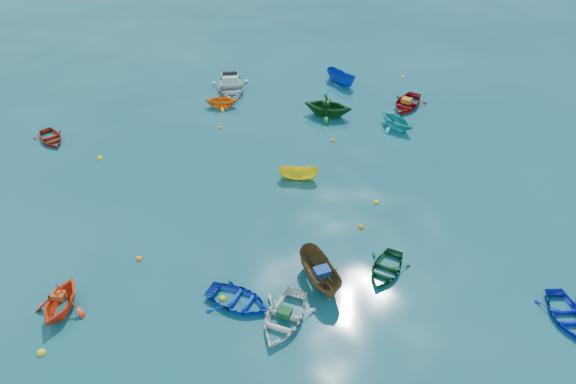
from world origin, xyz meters
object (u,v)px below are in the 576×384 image
dinghy_white_near (283,321)px  dinghy_blue_se (564,317)px  motorboat_white (231,91)px  dinghy_blue_sw (238,303)px

dinghy_white_near → dinghy_blue_se: bearing=21.8°
dinghy_white_near → motorboat_white: size_ratio=0.83×
dinghy_blue_sw → dinghy_blue_se: dinghy_blue_sw is taller
dinghy_white_near → dinghy_blue_se: (10.90, -6.73, 0.00)m
dinghy_white_near → dinghy_blue_se: dinghy_white_near is taller
dinghy_blue_sw → dinghy_white_near: (1.21, -2.02, 0.00)m
dinghy_blue_sw → motorboat_white: motorboat_white is taller
dinghy_white_near → motorboat_white: (8.43, 20.71, 0.00)m
dinghy_blue_sw → dinghy_blue_se: 14.94m
dinghy_blue_sw → motorboat_white: (9.64, 18.70, 0.00)m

